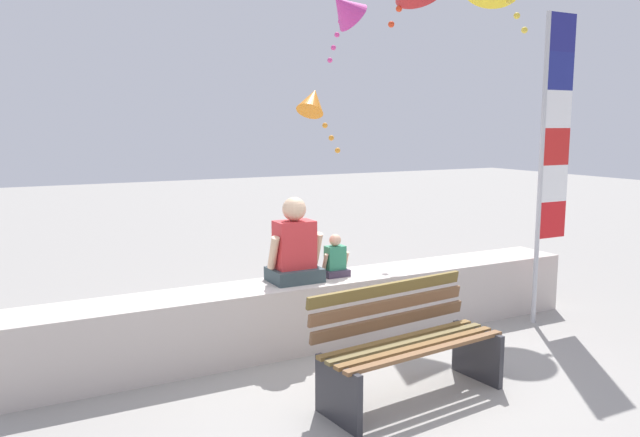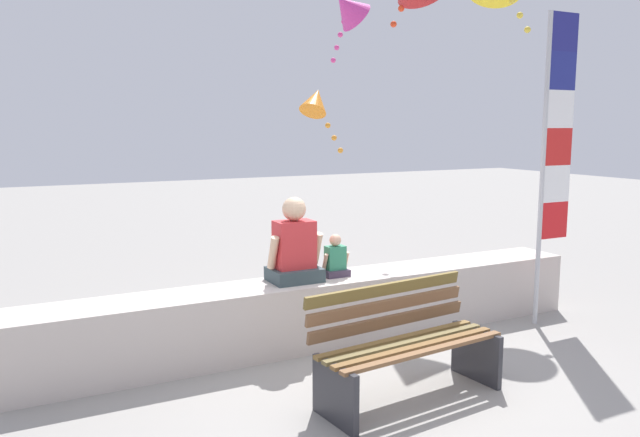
# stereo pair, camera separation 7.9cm
# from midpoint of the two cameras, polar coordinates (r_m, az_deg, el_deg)

# --- Properties ---
(ground_plane) EXTENTS (40.00, 40.00, 0.00)m
(ground_plane) POSITION_cam_midpoint_polar(r_m,az_deg,el_deg) (5.62, 5.42, -14.05)
(ground_plane) COLOR gray
(seawall_ledge) EXTENTS (5.90, 0.60, 0.65)m
(seawall_ledge) POSITION_cam_midpoint_polar(r_m,az_deg,el_deg) (6.30, 0.69, -8.34)
(seawall_ledge) COLOR beige
(seawall_ledge) RESTS_ON ground
(park_bench) EXTENTS (1.62, 0.77, 0.88)m
(park_bench) POSITION_cam_midpoint_polar(r_m,az_deg,el_deg) (5.11, 8.20, -11.49)
(park_bench) COLOR brown
(park_bench) RESTS_ON ground
(person_adult) EXTENTS (0.54, 0.39, 0.82)m
(person_adult) POSITION_cam_midpoint_polar(r_m,az_deg,el_deg) (6.03, -1.98, -2.76)
(person_adult) COLOR #314146
(person_adult) RESTS_ON seawall_ledge
(person_child) EXTENTS (0.28, 0.20, 0.43)m
(person_child) POSITION_cam_midpoint_polar(r_m,az_deg,el_deg) (6.27, 1.77, -3.79)
(person_child) COLOR #3C3045
(person_child) RESTS_ON seawall_ledge
(flag_banner) EXTENTS (0.43, 0.05, 3.32)m
(flag_banner) POSITION_cam_midpoint_polar(r_m,az_deg,el_deg) (7.14, 20.82, 6.36)
(flag_banner) COLOR #B7B7BC
(flag_banner) RESTS_ON ground
(kite_orange) EXTENTS (0.68, 0.68, 1.03)m
(kite_orange) POSITION_cam_midpoint_polar(r_m,az_deg,el_deg) (9.29, -0.13, 10.63)
(kite_orange) COLOR orange
(kite_magenta) EXTENTS (0.69, 0.73, 1.10)m
(kite_magenta) POSITION_cam_midpoint_polar(r_m,az_deg,el_deg) (9.77, 2.77, 18.60)
(kite_magenta) COLOR #DB3D9E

